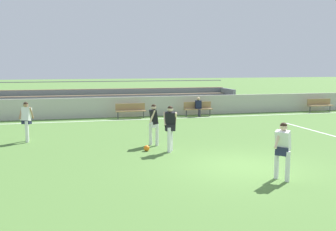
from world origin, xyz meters
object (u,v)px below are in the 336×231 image
(player_white_dropping_back, at_px, (26,118))
(soccer_ball, at_px, (147,148))
(bench_near_bin, at_px, (320,104))
(spectator_seated, at_px, (198,105))
(player_white_deep_cover, at_px, (283,146))
(player_dark_wide_left, at_px, (170,124))
(player_dark_pressing_high, at_px, (154,121))
(bleacher_stand, at_px, (99,100))
(bench_far_left, at_px, (198,107))
(bench_centre_sideline, at_px, (131,109))

(player_white_dropping_back, distance_m, soccer_ball, 5.50)
(bench_near_bin, xyz_separation_m, player_white_dropping_back, (-18.39, -6.12, 0.46))
(spectator_seated, distance_m, player_white_deep_cover, 13.69)
(player_dark_wide_left, xyz_separation_m, player_dark_pressing_high, (-0.35, 1.29, -0.04))
(player_white_deep_cover, relative_size, player_white_dropping_back, 0.97)
(bleacher_stand, xyz_separation_m, player_white_dropping_back, (-3.67, -9.42, 0.16))
(player_dark_wide_left, bearing_deg, bleacher_stand, 97.65)
(bench_far_left, xyz_separation_m, player_white_dropping_back, (-9.59, -6.12, 0.46))
(bleacher_stand, height_order, bench_near_bin, bleacher_stand)
(spectator_seated, bearing_deg, soccer_ball, -119.36)
(player_dark_pressing_high, bearing_deg, bleacher_stand, 96.78)
(player_dark_pressing_high, xyz_separation_m, player_white_deep_cover, (2.50, -5.51, -0.02))
(player_dark_pressing_high, bearing_deg, player_dark_wide_left, -74.80)
(bench_near_bin, height_order, player_white_dropping_back, player_white_dropping_back)
(player_white_dropping_back, bearing_deg, player_dark_wide_left, -31.54)
(bench_far_left, relative_size, player_dark_wide_left, 1.05)
(bench_centre_sideline, bearing_deg, bleacher_stand, 116.40)
(soccer_ball, bearing_deg, player_white_deep_cover, -56.76)
(player_white_dropping_back, bearing_deg, player_white_deep_cover, -44.98)
(bench_centre_sideline, distance_m, player_dark_wide_left, 9.43)
(bleacher_stand, bearing_deg, spectator_seated, -29.98)
(player_dark_pressing_high, bearing_deg, bench_far_left, 60.67)
(bench_near_bin, bearing_deg, bench_far_left, 180.00)
(bench_near_bin, bearing_deg, player_dark_pressing_high, -148.69)
(bench_centre_sideline, height_order, player_dark_wide_left, player_dark_wide_left)
(spectator_seated, bearing_deg, player_dark_pressing_high, -119.68)
(bench_centre_sideline, xyz_separation_m, bench_far_left, (4.29, 0.00, 0.00))
(bench_near_bin, bearing_deg, spectator_seated, -179.24)
(bench_far_left, bearing_deg, player_dark_pressing_high, -119.33)
(bleacher_stand, bearing_deg, bench_centre_sideline, -63.60)
(bench_centre_sideline, height_order, spectator_seated, spectator_seated)
(bleacher_stand, height_order, soccer_ball, bleacher_stand)
(player_white_deep_cover, bearing_deg, bench_centre_sideline, 99.26)
(spectator_seated, relative_size, player_dark_wide_left, 0.70)
(spectator_seated, bearing_deg, player_dark_wide_left, -114.40)
(player_white_deep_cover, bearing_deg, player_dark_wide_left, 117.02)
(bench_centre_sideline, bearing_deg, player_white_deep_cover, -80.74)
(bench_near_bin, height_order, soccer_ball, bench_near_bin)
(player_white_deep_cover, height_order, player_white_dropping_back, player_white_dropping_back)
(player_dark_wide_left, bearing_deg, bench_far_left, 65.87)
(bleacher_stand, distance_m, player_white_dropping_back, 10.11)
(bleacher_stand, distance_m, spectator_seated, 6.84)
(bleacher_stand, bearing_deg, soccer_ball, -85.94)
(player_white_dropping_back, bearing_deg, spectator_seated, 32.03)
(bench_far_left, relative_size, spectator_seated, 1.49)
(bleacher_stand, relative_size, player_dark_pressing_high, 11.23)
(soccer_ball, bearing_deg, bleacher_stand, 94.06)
(player_dark_wide_left, relative_size, player_dark_pressing_high, 1.03)
(bleacher_stand, distance_m, bench_centre_sideline, 3.70)
(bench_centre_sideline, bearing_deg, player_white_dropping_back, -130.93)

